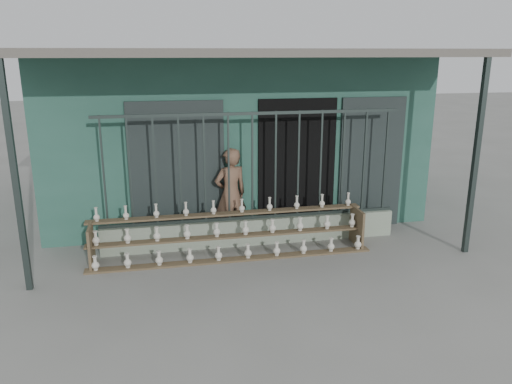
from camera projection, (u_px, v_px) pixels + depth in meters
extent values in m
plane|color=slate|center=(270.00, 276.00, 7.31)|extent=(60.00, 60.00, 0.00)
cube|color=#285547|center=(226.00, 126.00, 10.94)|extent=(7.00, 5.00, 3.20)
cube|color=black|center=(296.00, 166.00, 8.88)|extent=(1.40, 0.12, 2.40)
cube|color=black|center=(177.00, 172.00, 8.44)|extent=(1.60, 0.08, 2.40)
cube|color=black|center=(370.00, 163.00, 9.11)|extent=(1.20, 0.08, 2.40)
cube|color=#59544C|center=(253.00, 53.00, 7.59)|extent=(7.40, 2.00, 0.12)
cube|color=#283330|center=(16.00, 181.00, 6.48)|extent=(0.08, 0.08, 3.10)
cube|color=#283330|center=(476.00, 159.00, 7.78)|extent=(0.08, 0.08, 3.10)
cube|color=gray|center=(252.00, 231.00, 8.48)|extent=(5.00, 0.20, 0.45)
cube|color=#283330|center=(104.00, 173.00, 7.72)|extent=(0.03, 0.03, 1.80)
cube|color=#283330|center=(130.00, 172.00, 7.80)|extent=(0.03, 0.03, 1.80)
cube|color=#283330|center=(155.00, 171.00, 7.87)|extent=(0.03, 0.03, 1.80)
cube|color=#283330|center=(180.00, 170.00, 7.95)|extent=(0.03, 0.03, 1.80)
cube|color=#283330|center=(205.00, 169.00, 8.02)|extent=(0.03, 0.03, 1.80)
cube|color=#283330|center=(229.00, 168.00, 8.10)|extent=(0.03, 0.03, 1.80)
cube|color=#283330|center=(252.00, 167.00, 8.17)|extent=(0.03, 0.03, 1.80)
cube|color=#283330|center=(276.00, 166.00, 8.25)|extent=(0.03, 0.03, 1.80)
cube|color=#283330|center=(298.00, 165.00, 8.33)|extent=(0.03, 0.03, 1.80)
cube|color=#283330|center=(321.00, 164.00, 8.40)|extent=(0.03, 0.03, 1.80)
cube|color=#283330|center=(343.00, 163.00, 8.48)|extent=(0.03, 0.03, 1.80)
cube|color=#283330|center=(364.00, 162.00, 8.55)|extent=(0.03, 0.03, 1.80)
cube|color=#283330|center=(385.00, 161.00, 8.63)|extent=(0.03, 0.03, 1.80)
cube|color=#283330|center=(252.00, 113.00, 7.94)|extent=(5.00, 0.04, 0.05)
cube|color=#283330|center=(252.00, 217.00, 8.41)|extent=(5.00, 0.04, 0.05)
cube|color=brown|center=(234.00, 260.00, 7.84)|extent=(4.50, 0.18, 0.03)
cube|color=brown|center=(231.00, 236.00, 7.99)|extent=(4.50, 0.18, 0.03)
cube|color=brown|center=(228.00, 214.00, 8.15)|extent=(4.50, 0.18, 0.03)
cube|color=brown|center=(91.00, 246.00, 7.58)|extent=(0.04, 0.55, 0.64)
cube|color=brown|center=(357.00, 227.00, 8.41)|extent=(0.04, 0.55, 0.64)
imported|color=brown|center=(231.00, 194.00, 8.57)|extent=(0.68, 0.54, 1.61)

